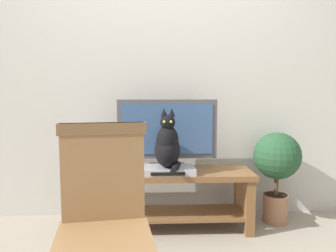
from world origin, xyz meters
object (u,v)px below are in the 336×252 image
(tv, at_px, (167,132))
(book_stack, at_px, (100,164))
(wooden_chair, at_px, (104,211))
(media_box, at_px, (167,170))
(tv_stand, at_px, (168,189))
(cat, at_px, (168,145))
(potted_plant, at_px, (277,164))

(tv, height_order, book_stack, tv)
(wooden_chair, bearing_deg, tv, 72.45)
(tv, xyz_separation_m, media_box, (-0.01, -0.16, -0.28))
(tv_stand, bearing_deg, book_stack, -175.77)
(media_box, distance_m, cat, 0.20)
(media_box, distance_m, wooden_chair, 1.03)
(media_box, bearing_deg, tv_stand, 85.06)
(book_stack, height_order, potted_plant, potted_plant)
(tv_stand, relative_size, book_stack, 5.39)
(tv, distance_m, book_stack, 0.60)
(wooden_chair, bearing_deg, cat, 69.79)
(tv, xyz_separation_m, wooden_chair, (-0.36, -1.13, -0.24))
(media_box, bearing_deg, book_stack, 175.54)
(tv_stand, bearing_deg, tv, 89.98)
(tv, distance_m, potted_plant, 0.97)
(tv, relative_size, cat, 1.76)
(tv_stand, distance_m, media_box, 0.19)
(tv_stand, xyz_separation_m, media_box, (-0.01, -0.08, 0.17))
(cat, height_order, wooden_chair, cat)
(book_stack, bearing_deg, tv_stand, 4.23)
(tv_stand, height_order, cat, cat)
(media_box, height_order, cat, cat)
(cat, xyz_separation_m, book_stack, (-0.53, 0.06, -0.16))
(media_box, relative_size, potted_plant, 0.55)
(cat, relative_size, wooden_chair, 0.48)
(tv, distance_m, cat, 0.19)
(cat, bearing_deg, tv, 88.06)
(wooden_chair, xyz_separation_m, book_stack, (-0.18, 1.01, 0.00))
(tv, relative_size, potted_plant, 1.04)
(wooden_chair, bearing_deg, tv_stand, 71.23)
(wooden_chair, xyz_separation_m, potted_plant, (1.29, 1.15, -0.04))
(wooden_chair, height_order, potted_plant, wooden_chair)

